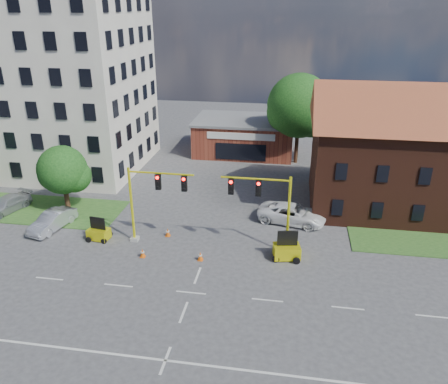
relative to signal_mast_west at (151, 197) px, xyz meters
The scene contains 20 objects.
ground 8.38m from the signal_mast_west, 54.01° to the right, with size 120.00×120.00×0.00m, color #3D3D3F.
grass_verge_nw 16.61m from the signal_mast_west, 165.65° to the left, with size 22.00×6.00×0.08m, color #224C1C.
grass_verge_ne 22.89m from the signal_mast_west, ahead, with size 14.00×4.00×0.08m, color #224C1C.
lane_markings 10.73m from the signal_mast_west, 64.17° to the right, with size 60.00×36.00×0.01m, color silver, non-canonical shape.
office_block 23.21m from the signal_mast_west, 134.52° to the left, with size 18.40×15.40×20.60m.
brick_shop 24.44m from the signal_mast_west, 79.71° to the left, with size 12.40×8.40×4.30m.
townhouse_row 24.57m from the signal_mast_west, 24.11° to the left, with size 21.00×11.00×11.50m.
tree_large 24.02m from the signal_mast_west, 61.96° to the left, with size 7.66×7.30×10.43m.
tree_nw_front 10.48m from the signal_mast_west, 154.08° to the left, with size 4.56×4.34×6.07m.
signal_mast_west is the anchor object (origin of this frame).
signal_mast_east 8.71m from the signal_mast_west, ahead, with size 5.30×0.60×6.20m.
trailer_west 5.61m from the signal_mast_west, behind, with size 1.79×1.32×1.89m.
trailer_east 10.91m from the signal_mast_west, ahead, with size 2.13×1.62×2.19m.
cone_a 4.25m from the signal_mast_west, 95.13° to the right, with size 0.40×0.40×0.70m.
cone_b 3.83m from the signal_mast_west, 55.64° to the left, with size 0.40×0.40×0.70m.
cone_c 5.84m from the signal_mast_west, 26.04° to the right, with size 0.40×0.40×0.70m.
cone_d 10.78m from the signal_mast_west, ahead, with size 0.40×0.40×0.70m.
pickup_white 12.28m from the signal_mast_west, 26.12° to the left, with size 2.67×5.80×1.61m, color white.
sedan_silver_front 9.65m from the signal_mast_west, behind, with size 1.59×4.57×1.51m, color #B4B7BC.
sedan_silver_rear 15.59m from the signal_mast_west, 167.92° to the left, with size 1.97×4.84×1.40m, color #B4B7BC.
Camera 1 is at (5.88, -22.98, 17.38)m, focal length 35.00 mm.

